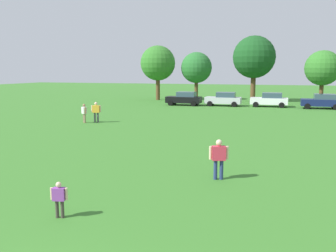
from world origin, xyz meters
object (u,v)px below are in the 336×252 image
bystander_midfield (84,112)px  tree_right (323,68)px  tree_far_left (158,63)px  parked_car_black_0 (184,98)px  parked_car_white_2 (270,100)px  tree_center (254,57)px  child_kite_flyer (59,197)px  bystander_near_trees (96,110)px  tree_left (196,68)px  adult_bystander (219,156)px  parked_car_navy_3 (322,101)px  parked_car_silver_1 (224,99)px

bystander_midfield → tree_right: bearing=88.3°
bystander_midfield → tree_far_left: (-1.73, 24.15, 4.40)m
parked_car_black_0 → parked_car_white_2: (10.19, 1.15, 0.00)m
parked_car_white_2 → tree_center: (-2.44, 6.87, 5.23)m
child_kite_flyer → bystander_near_trees: bearing=102.9°
bystander_midfield → tree_left: (3.79, 25.31, 3.75)m
bystander_near_trees → tree_far_left: size_ratio=0.22×
adult_bystander → tree_right: 35.91m
tree_right → parked_car_navy_3: bearing=-94.6°
tree_left → tree_right: tree_left is taller
parked_car_black_0 → child_kite_flyer: bearing=98.4°
parked_car_silver_1 → tree_center: 9.54m
tree_right → parked_car_white_2: bearing=-143.9°
parked_car_white_2 → parked_car_navy_3: 5.72m
tree_left → bystander_midfield: bearing=-98.5°
adult_bystander → tree_center: (-1.20, 37.38, 5.13)m
parked_car_black_0 → tree_right: tree_right is taller
adult_bystander → parked_car_white_2: bearing=70.4°
tree_right → parked_car_silver_1: bearing=-156.5°
child_kite_flyer → tree_right: (11.18, 40.06, 3.93)m
adult_bystander → parked_car_black_0: size_ratio=0.37×
tree_center → bystander_midfield: bearing=-115.3°
parked_car_silver_1 → parked_car_navy_3: 11.08m
bystander_near_trees → tree_center: bearing=-131.1°
parked_car_silver_1 → tree_far_left: size_ratio=0.54×
bystander_near_trees → parked_car_white_2: size_ratio=0.40×
parked_car_navy_3 → tree_right: bearing=-94.6°
child_kite_flyer → bystander_near_trees: (-8.36, 17.78, 0.37)m
parked_car_navy_3 → tree_far_left: (-21.74, 6.49, 4.48)m
parked_car_white_2 → tree_far_left: 17.68m
parked_car_silver_1 → parked_car_white_2: same height
parked_car_white_2 → parked_car_black_0: bearing=6.4°
child_kite_flyer → bystander_near_trees: bystander_near_trees is taller
adult_bystander → tree_center: size_ratio=0.18×
adult_bystander → parked_car_silver_1: parked_car_silver_1 is taller
child_kite_flyer → bystander_midfield: 19.68m
child_kite_flyer → bystander_midfield: (-9.24, 17.37, 0.29)m
parked_car_navy_3 → child_kite_flyer: bearing=72.9°
bystander_near_trees → parked_car_silver_1: size_ratio=0.40×
adult_bystander → tree_right: (7.33, 34.96, 3.62)m
bystander_midfield → parked_car_navy_3: 26.69m
tree_center → parked_car_navy_3: bearing=-42.4°
adult_bystander → parked_car_silver_1: bearing=80.7°
bystander_near_trees → tree_far_left: 24.28m
bystander_near_trees → parked_car_navy_3: bystander_near_trees is taller
child_kite_flyer → tree_right: tree_right is taller
tree_far_left → parked_car_navy_3: bearing=-16.6°
parked_car_white_2 → child_kite_flyer: bearing=81.9°
parked_car_navy_3 → tree_center: bearing=-42.4°
parked_car_white_2 → tree_left: size_ratio=0.62×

